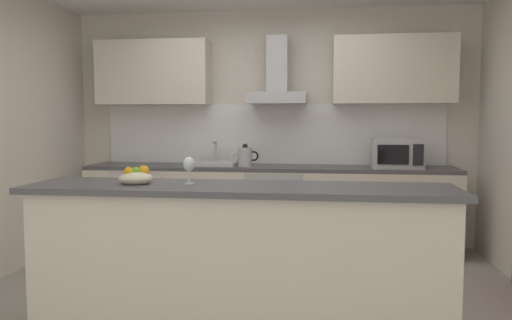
{
  "coord_description": "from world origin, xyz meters",
  "views": [
    {
      "loc": [
        0.59,
        -3.86,
        1.39
      ],
      "look_at": [
        0.01,
        0.43,
        1.05
      ],
      "focal_mm": 35.9,
      "sensor_mm": 36.0,
      "label": 1
    }
  ],
  "objects_px": {
    "refrigerator": "(144,208)",
    "sink": "(214,163)",
    "range_hood": "(277,83)",
    "microwave": "(397,153)",
    "wine_glass": "(189,165)",
    "fruit_bowl": "(136,177)",
    "oven": "(276,208)",
    "kettle": "(245,156)"
  },
  "relations": [
    {
      "from": "refrigerator",
      "to": "sink",
      "type": "relative_size",
      "value": 1.7
    },
    {
      "from": "range_hood",
      "to": "refrigerator",
      "type": "bearing_deg",
      "value": -174.81
    },
    {
      "from": "refrigerator",
      "to": "microwave",
      "type": "relative_size",
      "value": 1.7
    },
    {
      "from": "wine_glass",
      "to": "fruit_bowl",
      "type": "bearing_deg",
      "value": -173.92
    },
    {
      "from": "wine_glass",
      "to": "fruit_bowl",
      "type": "height_order",
      "value": "wine_glass"
    },
    {
      "from": "oven",
      "to": "range_hood",
      "type": "xyz_separation_m",
      "value": [
        0.0,
        0.13,
        1.33
      ]
    },
    {
      "from": "sink",
      "to": "wine_glass",
      "type": "bearing_deg",
      "value": -81.93
    },
    {
      "from": "kettle",
      "to": "range_hood",
      "type": "distance_m",
      "value": 0.86
    },
    {
      "from": "sink",
      "to": "kettle",
      "type": "xyz_separation_m",
      "value": [
        0.35,
        -0.04,
        0.08
      ]
    },
    {
      "from": "oven",
      "to": "wine_glass",
      "type": "bearing_deg",
      "value": -100.1
    },
    {
      "from": "refrigerator",
      "to": "microwave",
      "type": "height_order",
      "value": "microwave"
    },
    {
      "from": "microwave",
      "to": "wine_glass",
      "type": "bearing_deg",
      "value": -127.74
    },
    {
      "from": "oven",
      "to": "fruit_bowl",
      "type": "distance_m",
      "value": 2.33
    },
    {
      "from": "microwave",
      "to": "wine_glass",
      "type": "xyz_separation_m",
      "value": [
        -1.61,
        -2.08,
        0.04
      ]
    },
    {
      "from": "kettle",
      "to": "fruit_bowl",
      "type": "distance_m",
      "value": 2.15
    },
    {
      "from": "sink",
      "to": "range_hood",
      "type": "xyz_separation_m",
      "value": [
        0.68,
        0.12,
        0.86
      ]
    },
    {
      "from": "wine_glass",
      "to": "oven",
      "type": "bearing_deg",
      "value": 79.9
    },
    {
      "from": "range_hood",
      "to": "microwave",
      "type": "bearing_deg",
      "value": -7.26
    },
    {
      "from": "oven",
      "to": "sink",
      "type": "bearing_deg",
      "value": 179.07
    },
    {
      "from": "microwave",
      "to": "kettle",
      "type": "xyz_separation_m",
      "value": [
        -1.56,
        -0.01,
        -0.04
      ]
    },
    {
      "from": "oven",
      "to": "microwave",
      "type": "bearing_deg",
      "value": -1.29
    },
    {
      "from": "kettle",
      "to": "wine_glass",
      "type": "bearing_deg",
      "value": -91.4
    },
    {
      "from": "microwave",
      "to": "sink",
      "type": "relative_size",
      "value": 1.0
    },
    {
      "from": "sink",
      "to": "oven",
      "type": "bearing_deg",
      "value": -0.93
    },
    {
      "from": "wine_glass",
      "to": "sink",
      "type": "bearing_deg",
      "value": 98.07
    },
    {
      "from": "wine_glass",
      "to": "microwave",
      "type": "bearing_deg",
      "value": 52.26
    },
    {
      "from": "sink",
      "to": "refrigerator",
      "type": "bearing_deg",
      "value": -178.99
    },
    {
      "from": "oven",
      "to": "microwave",
      "type": "distance_m",
      "value": 1.37
    },
    {
      "from": "kettle",
      "to": "wine_glass",
      "type": "xyz_separation_m",
      "value": [
        -0.05,
        -2.07,
        0.09
      ]
    },
    {
      "from": "refrigerator",
      "to": "kettle",
      "type": "distance_m",
      "value": 1.27
    },
    {
      "from": "range_hood",
      "to": "fruit_bowl",
      "type": "height_order",
      "value": "range_hood"
    },
    {
      "from": "refrigerator",
      "to": "fruit_bowl",
      "type": "xyz_separation_m",
      "value": [
        0.73,
        -2.14,
        0.59
      ]
    },
    {
      "from": "oven",
      "to": "sink",
      "type": "height_order",
      "value": "sink"
    },
    {
      "from": "oven",
      "to": "kettle",
      "type": "xyz_separation_m",
      "value": [
        -0.32,
        -0.03,
        0.55
      ]
    },
    {
      "from": "kettle",
      "to": "wine_glass",
      "type": "relative_size",
      "value": 1.62
    },
    {
      "from": "microwave",
      "to": "sink",
      "type": "distance_m",
      "value": 1.91
    },
    {
      "from": "oven",
      "to": "fruit_bowl",
      "type": "height_order",
      "value": "fruit_bowl"
    },
    {
      "from": "sink",
      "to": "kettle",
      "type": "relative_size",
      "value": 1.73
    },
    {
      "from": "refrigerator",
      "to": "sink",
      "type": "bearing_deg",
      "value": 1.01
    },
    {
      "from": "oven",
      "to": "range_hood",
      "type": "height_order",
      "value": "range_hood"
    },
    {
      "from": "range_hood",
      "to": "wine_glass",
      "type": "relative_size",
      "value": 4.05
    },
    {
      "from": "microwave",
      "to": "range_hood",
      "type": "distance_m",
      "value": 1.45
    }
  ]
}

